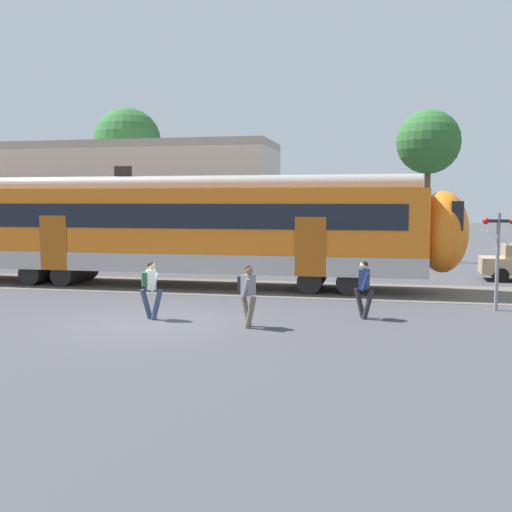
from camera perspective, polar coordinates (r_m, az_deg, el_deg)
name	(u,v)px	position (r m, az deg, el deg)	size (l,w,h in m)	color
ground_plane	(154,321)	(17.09, -9.65, -6.14)	(160.00, 160.00, 0.00)	#424247
pedestrian_white	(150,285)	(17.21, -10.02, -2.72)	(0.71, 0.51, 1.67)	navy
pedestrian_grey	(248,290)	(15.89, -0.81, -3.30)	(0.58, 0.65, 1.67)	#6B6051
pedestrian_navy	(364,285)	(17.35, 10.25, -2.75)	(0.61, 0.60, 1.67)	#28282D
crossing_signal	(498,245)	(19.64, 22.06, 0.94)	(0.96, 0.22, 3.00)	gray
background_building	(89,204)	(34.10, -15.58, 4.83)	(20.34, 5.00, 9.20)	beige
street_tree_right	(428,143)	(34.41, 16.11, 10.32)	(3.46, 3.46, 8.29)	brown
street_tree_left	(128,142)	(37.03, -12.13, 10.56)	(3.95, 3.95, 8.86)	brown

